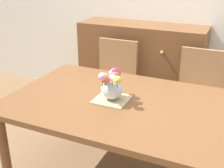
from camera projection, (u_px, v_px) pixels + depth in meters
dining_table at (120, 111)px, 2.07m from camera, size 1.57×1.04×0.73m
chair_left at (114, 78)px, 3.01m from camera, size 0.42×0.42×0.90m
chair_right at (199, 92)px, 2.68m from camera, size 0.42×0.42×0.90m
dresser at (141, 68)px, 3.36m from camera, size 1.40×0.47×1.00m
placemat at (112, 99)px, 2.05m from camera, size 0.24×0.24×0.01m
flower_vase at (112, 84)px, 2.00m from camera, size 0.18×0.26×0.23m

